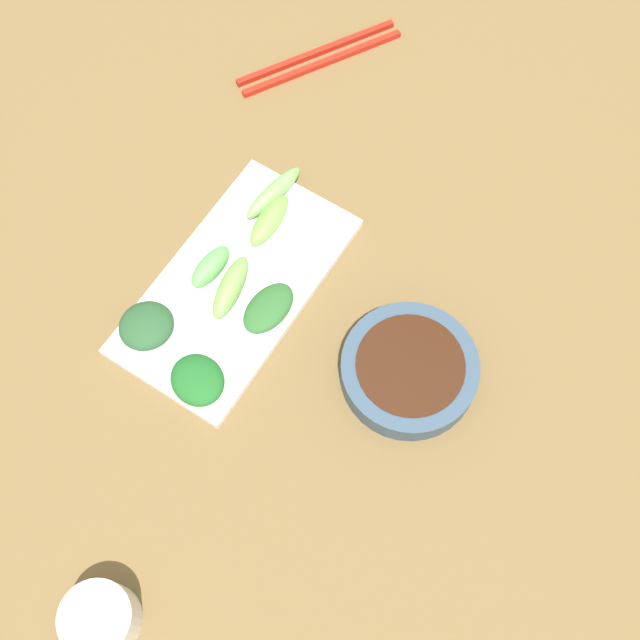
# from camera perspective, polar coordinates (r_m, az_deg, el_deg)

# --- Properties ---
(tabletop) EXTENTS (2.10, 2.10, 0.02)m
(tabletop) POSITION_cam_1_polar(r_m,az_deg,el_deg) (0.92, -1.25, -0.32)
(tabletop) COLOR brown
(tabletop) RESTS_ON ground
(sauce_bowl) EXTENTS (0.15, 0.15, 0.03)m
(sauce_bowl) POSITION_cam_1_polar(r_m,az_deg,el_deg) (0.88, 6.36, -3.53)
(sauce_bowl) COLOR #32465B
(sauce_bowl) RESTS_ON tabletop
(serving_plate) EXTENTS (0.16, 0.30, 0.01)m
(serving_plate) POSITION_cam_1_polar(r_m,az_deg,el_deg) (0.93, -5.99, 2.46)
(serving_plate) COLOR white
(serving_plate) RESTS_ON tabletop
(broccoli_leafy_0) EXTENTS (0.07, 0.08, 0.02)m
(broccoli_leafy_0) POSITION_cam_1_polar(r_m,az_deg,el_deg) (0.91, -12.27, -0.41)
(broccoli_leafy_0) COLOR #244C2A
(broccoli_leafy_0) RESTS_ON serving_plate
(broccoli_stalk_1) EXTENTS (0.03, 0.08, 0.02)m
(broccoli_stalk_1) POSITION_cam_1_polar(r_m,az_deg,el_deg) (0.95, -3.62, 7.11)
(broccoli_stalk_1) COLOR #70B848
(broccoli_stalk_1) RESTS_ON serving_plate
(broccoli_leafy_2) EXTENTS (0.05, 0.07, 0.02)m
(broccoli_leafy_2) POSITION_cam_1_polar(r_m,az_deg,el_deg) (0.90, -3.69, 0.85)
(broccoli_leafy_2) COLOR #2A5C29
(broccoli_leafy_2) RESTS_ON serving_plate
(broccoli_leafy_3) EXTENTS (0.08, 0.07, 0.02)m
(broccoli_leafy_3) POSITION_cam_1_polar(r_m,az_deg,el_deg) (0.87, -8.72, -4.25)
(broccoli_leafy_3) COLOR #1B5A21
(broccoli_leafy_3) RESTS_ON serving_plate
(broccoli_stalk_4) EXTENTS (0.03, 0.09, 0.02)m
(broccoli_stalk_4) POSITION_cam_1_polar(r_m,az_deg,el_deg) (0.97, -3.33, 9.02)
(broccoli_stalk_4) COLOR #73AF5A
(broccoli_stalk_4) RESTS_ON serving_plate
(broccoli_stalk_5) EXTENTS (0.03, 0.06, 0.03)m
(broccoli_stalk_5) POSITION_cam_1_polar(r_m,az_deg,el_deg) (0.92, -7.80, 3.79)
(broccoli_stalk_5) COLOR #5CB254
(broccoli_stalk_5) RESTS_ON serving_plate
(broccoli_stalk_6) EXTENTS (0.04, 0.09, 0.03)m
(broccoli_stalk_6) POSITION_cam_1_polar(r_m,az_deg,el_deg) (0.91, -6.38, 2.32)
(broccoli_stalk_6) COLOR #74AA4E
(broccoli_stalk_6) RESTS_ON serving_plate
(chopsticks) EXTENTS (0.14, 0.21, 0.01)m
(chopsticks) POSITION_cam_1_polar(r_m,az_deg,el_deg) (1.11, -0.04, 18.14)
(chopsticks) COLOR red
(chopsticks) RESTS_ON tabletop
(tea_cup) EXTENTS (0.07, 0.07, 0.05)m
(tea_cup) POSITION_cam_1_polar(r_m,az_deg,el_deg) (0.84, -15.32, -19.81)
(tea_cup) COLOR white
(tea_cup) RESTS_ON tabletop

